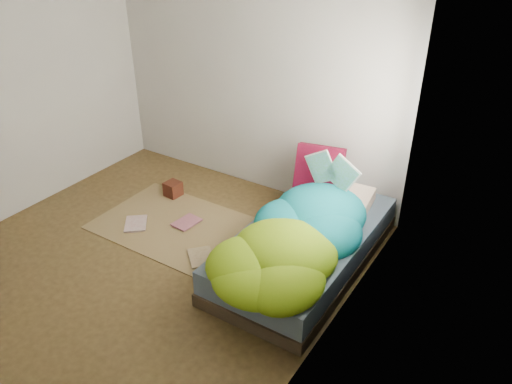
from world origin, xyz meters
TOP-DOWN VIEW (x-y plane):
  - ground at (0.00, 0.00)m, footprint 3.50×3.50m
  - room_walls at (0.01, 0.01)m, footprint 3.54×3.54m
  - bed at (1.22, 0.72)m, footprint 1.00×2.00m
  - duvet at (1.22, 0.50)m, footprint 0.96×1.84m
  - rug at (-0.15, 0.55)m, footprint 1.60×1.10m
  - pillow_floral at (1.27, 1.34)m, footprint 0.59×0.39m
  - pillow_magenta at (0.97, 1.46)m, footprint 0.48×0.24m
  - open_book at (1.20, 1.22)m, footprint 0.46×0.14m
  - wooden_box at (-0.58, 1.00)m, footprint 0.18×0.18m
  - floor_book_a at (-0.59, 0.27)m, footprint 0.35×0.36m
  - floor_book_b at (-0.19, 0.64)m, footprint 0.23×0.30m
  - floor_book_c at (0.33, 0.17)m, footprint 0.36×0.36m

SIDE VIEW (x-z plane):
  - ground at x=0.00m, z-range 0.00..0.00m
  - rug at x=-0.15m, z-range 0.00..0.01m
  - floor_book_a at x=-0.59m, z-range 0.01..0.03m
  - floor_book_c at x=0.33m, z-range 0.01..0.03m
  - floor_book_b at x=-0.19m, z-range 0.01..0.04m
  - wooden_box at x=-0.58m, z-range 0.01..0.17m
  - bed at x=1.22m, z-range 0.00..0.34m
  - pillow_floral at x=1.27m, z-range 0.34..0.47m
  - duvet at x=1.22m, z-range 0.34..0.68m
  - pillow_magenta at x=0.97m, z-range 0.34..0.80m
  - open_book at x=1.20m, z-range 0.68..0.96m
  - room_walls at x=0.01m, z-range 0.32..2.94m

